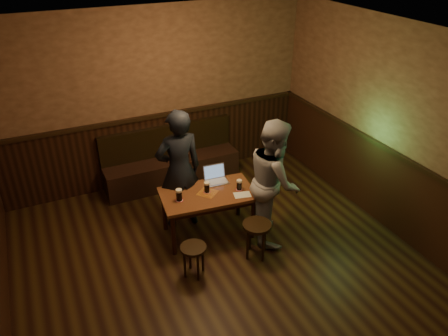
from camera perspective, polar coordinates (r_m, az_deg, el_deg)
room at (r=4.71m, az=1.27°, el=-3.96°), size 5.04×6.04×2.84m
bench at (r=7.22m, az=-6.90°, el=0.36°), size 2.20×0.50×0.95m
pub_table at (r=5.85m, az=-2.14°, el=-3.97°), size 1.31×0.84×0.67m
stool_left at (r=5.34m, az=-4.01°, el=-10.92°), size 0.33×0.33×0.43m
stool_right at (r=5.59m, az=4.30°, el=-8.12°), size 0.42×0.42×0.50m
pint_left at (r=5.63m, az=-5.89°, el=-3.51°), size 0.11×0.11×0.17m
pint_mid at (r=5.78m, az=-2.26°, el=-2.52°), size 0.10×0.10×0.15m
pint_right at (r=5.83m, az=2.00°, el=-2.21°), size 0.10×0.10×0.15m
laptop at (r=6.03m, az=-1.11°, el=-1.21°), size 0.33×0.27×0.22m
menu at (r=5.76m, az=2.40°, el=-3.52°), size 0.25×0.20×0.00m
person_suit at (r=5.91m, az=-5.88°, el=-0.31°), size 0.64×0.42×1.75m
person_grey at (r=5.73m, az=6.55°, el=-1.67°), size 0.92×1.02×1.71m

